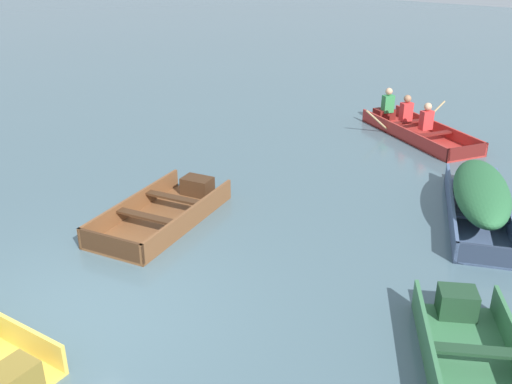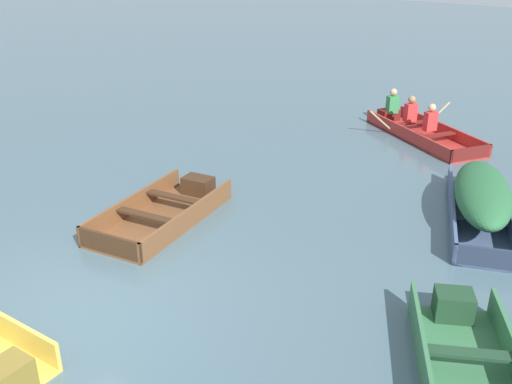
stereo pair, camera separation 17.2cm
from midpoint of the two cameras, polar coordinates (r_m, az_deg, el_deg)
ground_plane at (r=7.57m, az=-18.40°, el=-11.96°), size 80.00×80.00×0.00m
skiff_wooden_brown_mid_moored at (r=9.66m, az=-9.48°, el=-1.94°), size 1.73×2.85×0.35m
skiff_slate_blue_far_moored at (r=10.09m, az=21.07°, el=-0.25°), size 2.15×3.35×0.77m
rowboat_red_with_crew at (r=14.19m, az=15.15°, el=6.32°), size 3.40×2.56×0.88m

